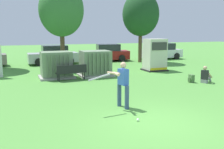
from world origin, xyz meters
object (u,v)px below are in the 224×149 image
Objects in this scene: batter at (122,82)px; seated_spectator at (205,76)px; transformer_mid_west at (95,64)px; sports_ball at (138,120)px; transformer_west at (56,65)px; park_bench at (72,71)px; backpack at (191,79)px; parked_car_right_of_center at (107,53)px; generator_enclosure at (155,55)px; parked_car_left_of_center at (53,55)px; parked_car_rightmost at (162,52)px.

seated_spectator is at bearing 23.31° from batter.
sports_ball is at bearing -98.30° from transformer_mid_west.
transformer_west is 1.15× the size of park_bench.
parked_car_right_of_center reaches higher than backpack.
backpack is (-0.31, -4.60, -0.92)m from generator_enclosure.
parked_car_left_of_center is (-6.02, 11.02, 0.54)m from backpack.
transformer_mid_west is 1.15× the size of park_bench.
parked_car_left_of_center is (-0.37, 15.60, 0.71)m from sports_ball.
sports_ball is 0.20× the size of backpack.
batter reaches higher than backpack.
transformer_mid_west is 4.77× the size of backpack.
transformer_mid_west and parked_car_rightmost have the same top height.
parked_car_left_of_center is (0.14, 8.00, 0.22)m from park_bench.
parked_car_left_of_center is (-0.46, 14.06, -0.22)m from batter.
transformer_mid_west reaches higher than sports_ball.
park_bench is at bearing 153.78° from seated_spectator.
seated_spectator is (5.09, -4.30, -0.41)m from transformer_mid_west.
backpack is 0.10× the size of parked_car_rightmost.
sports_ball is 16.81m from parked_car_right_of_center.
generator_enclosure reaches higher than sports_ball.
parked_car_left_of_center is at bearing 89.03° from park_bench.
generator_enclosure reaches higher than park_bench.
transformer_west and parked_car_rightmost have the same top height.
transformer_west is at bearing 121.55° from park_bench.
transformer_mid_west is 5.95m from backpack.
seated_spectator is at bearing -82.57° from parked_car_right_of_center.
parked_car_rightmost is at bearing 53.39° from batter.
seated_spectator is 12.20m from parked_car_rightmost.
seated_spectator is at bearing -40.22° from transformer_mid_west.
generator_enclosure is 10.99m from sports_ball.
park_bench is 1.90× the size of seated_spectator.
parked_car_left_of_center is (0.83, 6.87, -0.04)m from transformer_west.
park_bench is 0.42× the size of parked_car_rightmost.
transformer_mid_west reaches higher than backpack.
batter is at bearing -107.86° from parked_car_right_of_center.
park_bench is at bearing 153.83° from backpack.
parked_car_left_of_center is (-6.33, 6.43, -0.38)m from generator_enclosure.
parked_car_left_of_center is at bearing 134.57° from generator_enclosure.
batter is at bearing -127.57° from generator_enclosure.
park_bench is at bearing -151.94° from transformer_mid_west.
generator_enclosure is 5.01m from seated_spectator.
park_bench reaches higher than sports_ball.
sports_ball is at bearing -106.55° from parked_car_right_of_center.
generator_enclosure is (4.72, 0.64, 0.35)m from transformer_mid_west.
batter reaches higher than sports_ball.
backpack is 12.15m from parked_car_rightmost.
transformer_mid_west is at bearing 138.03° from backpack.
backpack is at bearing -31.25° from transformer_west.
parked_car_right_of_center reaches higher than sports_ball.
parked_car_rightmost reaches higher than park_bench.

